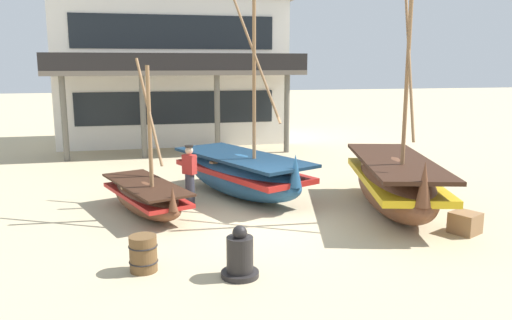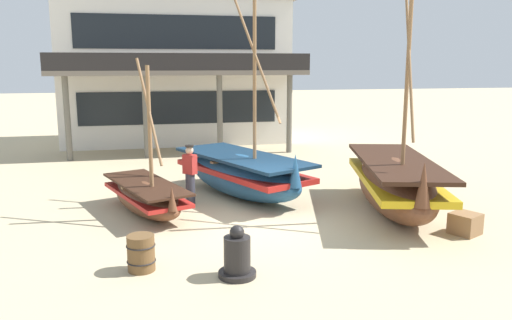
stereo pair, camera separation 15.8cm
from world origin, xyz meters
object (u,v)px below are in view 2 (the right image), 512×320
at_px(fisherman_by_hull, 190,175).
at_px(capstan_winch, 237,257).
at_px(fishing_boat_centre_large, 395,183).
at_px(fishing_boat_far_right, 146,196).
at_px(fishing_boat_near_left, 243,173).
at_px(harbor_building_main, 176,70).
at_px(wooden_barrel, 141,253).
at_px(cargo_crate, 465,224).

xyz_separation_m(fisherman_by_hull, capstan_winch, (0.43, -5.09, -0.45)).
relative_size(fishing_boat_centre_large, fishing_boat_far_right, 1.59).
distance_m(fishing_boat_near_left, fisherman_by_hull, 1.70).
relative_size(fishing_boat_centre_large, harbor_building_main, 0.57).
bearing_deg(fisherman_by_hull, wooden_barrel, -106.51).
bearing_deg(fishing_boat_near_left, fishing_boat_centre_large, -33.87).
distance_m(wooden_barrel, harbor_building_main, 17.15).
bearing_deg(cargo_crate, fishing_boat_far_right, 155.95).
bearing_deg(wooden_barrel, fishing_boat_far_right, 88.34).
distance_m(fishing_boat_near_left, cargo_crate, 6.26).
bearing_deg(fishing_boat_far_right, harbor_building_main, 83.05).
bearing_deg(fishing_boat_near_left, fisherman_by_hull, -160.39).
bearing_deg(harbor_building_main, fishing_boat_far_right, -96.95).
height_order(fishing_boat_near_left, fisherman_by_hull, fishing_boat_near_left).
bearing_deg(wooden_barrel, fisherman_by_hull, 73.49).
xyz_separation_m(fishing_boat_centre_large, cargo_crate, (0.77, -1.98, -0.54)).
bearing_deg(harbor_building_main, cargo_crate, -70.81).
xyz_separation_m(wooden_barrel, harbor_building_main, (1.69, 16.76, 3.21)).
bearing_deg(fishing_boat_far_right, fishing_boat_near_left, 23.24).
relative_size(cargo_crate, harbor_building_main, 0.05).
bearing_deg(fishing_boat_near_left, harbor_building_main, 95.92).
xyz_separation_m(fishing_boat_near_left, fishing_boat_far_right, (-2.80, -1.20, -0.22)).
bearing_deg(harbor_building_main, fisherman_by_hull, -91.75).
bearing_deg(wooden_barrel, capstan_winch, -20.61).
relative_size(fisherman_by_hull, cargo_crate, 2.85).
bearing_deg(capstan_winch, fisherman_by_hull, 94.81).
bearing_deg(capstan_winch, fishing_boat_near_left, 78.32).
relative_size(fishing_boat_centre_large, cargo_crate, 10.88).
distance_m(fishing_boat_centre_large, capstan_winch, 5.80).
relative_size(fishing_boat_near_left, fishing_boat_far_right, 1.49).
height_order(cargo_crate, harbor_building_main, harbor_building_main).
bearing_deg(fisherman_by_hull, harbor_building_main, 88.25).
height_order(wooden_barrel, harbor_building_main, harbor_building_main).
relative_size(fishing_boat_near_left, fisherman_by_hull, 3.57).
bearing_deg(cargo_crate, capstan_winch, -167.53).
height_order(fishing_boat_near_left, fishing_boat_far_right, fishing_boat_near_left).
bearing_deg(fishing_boat_far_right, fishing_boat_centre_large, -10.92).
bearing_deg(fishing_boat_centre_large, harbor_building_main, 108.89).
distance_m(fishing_boat_centre_large, fishing_boat_far_right, 6.57).
xyz_separation_m(capstan_winch, wooden_barrel, (-1.74, 0.65, -0.04)).
xyz_separation_m(fisherman_by_hull, harbor_building_main, (0.38, 12.33, 2.73)).
xyz_separation_m(fishing_boat_far_right, cargo_crate, (7.21, -3.22, -0.22)).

